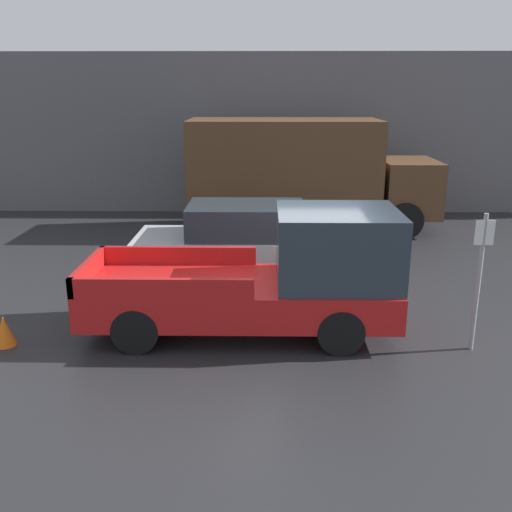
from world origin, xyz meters
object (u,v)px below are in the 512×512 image
object	(u,v)px
newspaper_box	(340,199)
car	(242,238)
traffic_cone	(4,331)
pickup_truck	(275,278)
parking_sign	(479,275)
delivery_truck	(301,171)

from	to	relation	value
newspaper_box	car	bearing A→B (deg)	-115.88
car	traffic_cone	size ratio (longest dim) A/B	9.29
pickup_truck	car	world-z (taller)	pickup_truck
traffic_cone	newspaper_box	bearing A→B (deg)	56.55
parking_sign	newspaper_box	xyz separation A→B (m)	(-0.86, 10.51, -0.79)
car	delivery_truck	size ratio (longest dim) A/B	0.67
pickup_truck	traffic_cone	size ratio (longest dim) A/B	10.28
delivery_truck	newspaper_box	distance (m)	2.99
car	newspaper_box	world-z (taller)	car
pickup_truck	parking_sign	xyz separation A→B (m)	(3.25, -0.66, 0.29)
car	parking_sign	size ratio (longest dim) A/B	2.11
pickup_truck	car	bearing A→B (deg)	101.36
parking_sign	traffic_cone	distance (m)	7.85
delivery_truck	traffic_cone	distance (m)	9.97
pickup_truck	traffic_cone	world-z (taller)	pickup_truck
car	pickup_truck	bearing A→B (deg)	-78.64
car	newspaper_box	distance (m)	7.09
pickup_truck	delivery_truck	size ratio (longest dim) A/B	0.74
delivery_truck	pickup_truck	bearing A→B (deg)	-96.82
car	newspaper_box	size ratio (longest dim) A/B	4.73
pickup_truck	delivery_truck	bearing A→B (deg)	83.18
delivery_truck	newspaper_box	xyz separation A→B (m)	(1.49, 2.27, -1.25)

